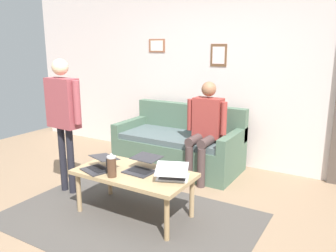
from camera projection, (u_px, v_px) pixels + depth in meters
The scene contains 11 objects.
ground_plane at pixel (123, 219), 3.46m from camera, with size 7.68×7.68×0.00m, color #8B6F55.
area_rug at pixel (129, 218), 3.48m from camera, with size 2.52×1.67×0.01m, color #47423E.
back_wall at pixel (213, 72), 4.99m from camera, with size 7.04×0.11×2.70m.
couch at pixel (179, 146), 4.89m from camera, with size 1.75×0.86×0.88m.
coffee_table at pixel (134, 176), 3.46m from camera, with size 1.22×0.63×0.47m.
laptop_left at pixel (142, 167), 3.46m from camera, with size 0.31×0.37×0.13m.
laptop_center at pixel (172, 174), 3.26m from camera, with size 0.40×0.40×0.16m.
laptop_right at pixel (99, 165), 3.50m from camera, with size 0.37×0.40×0.13m.
french_press at pixel (112, 166), 3.30m from camera, with size 0.11×0.09×0.24m.
person_standing at pixel (63, 109), 3.88m from camera, with size 0.56×0.20×1.58m.
person_seated at pixel (205, 125), 4.36m from camera, with size 0.55×0.51×1.28m.
Camera 1 is at (-2.00, 2.47, 1.73)m, focal length 36.23 mm.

